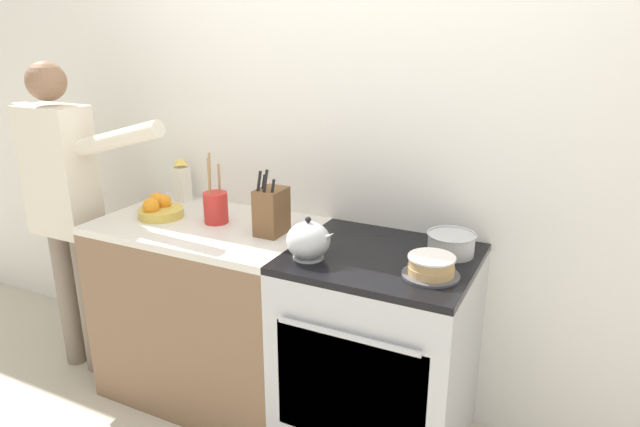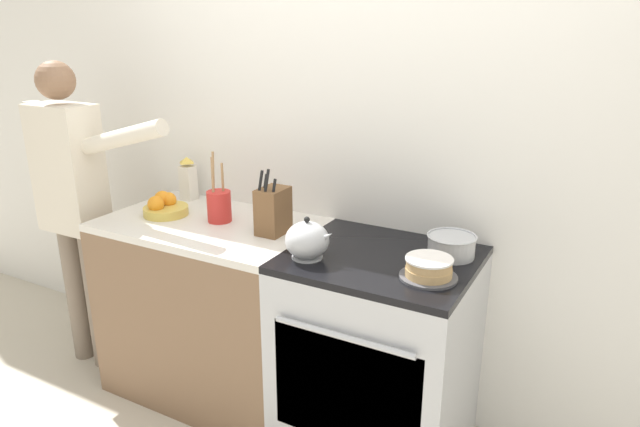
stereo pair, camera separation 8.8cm
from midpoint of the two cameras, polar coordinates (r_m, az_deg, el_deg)
wall_back at (r=2.63m, az=5.16°, el=7.13°), size 8.00×0.04×2.60m
counter_cabinet at (r=2.95m, az=-9.66°, el=-9.22°), size 1.02×0.65×0.92m
stove_range at (r=2.55m, az=6.77°, el=-13.80°), size 0.76×0.69×0.92m
layer_cake at (r=2.16m, az=11.98°, el=-5.43°), size 0.22×0.22×0.08m
tea_kettle at (r=2.28m, az=-0.23°, el=-2.71°), size 0.22×0.18×0.18m
mixing_bowl at (r=2.38m, az=14.04°, el=-3.13°), size 0.20×0.20×0.09m
knife_block at (r=2.54m, az=-3.73°, el=0.29°), size 0.11×0.15×0.30m
utensil_crock at (r=2.74m, az=-9.16°, el=0.82°), size 0.11×0.11×0.34m
fruit_bowl at (r=2.90m, az=-14.47°, el=0.68°), size 0.22×0.22×0.11m
milk_carton at (r=3.11m, az=-12.26°, el=3.36°), size 0.07×0.07×0.23m
person_baker at (r=3.18m, az=-22.76°, el=1.90°), size 0.93×0.20×1.65m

